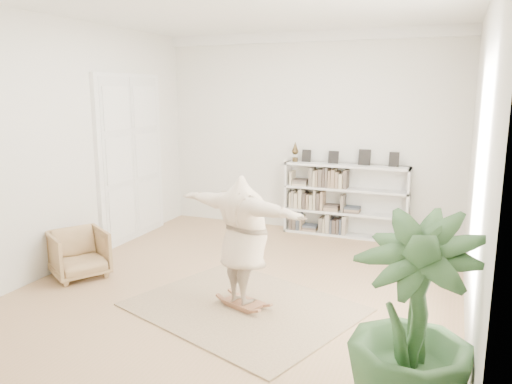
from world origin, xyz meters
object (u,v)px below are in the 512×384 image
(armchair, at_px, (79,254))
(rocker_board, at_px, (244,303))
(bookshelf, at_px, (345,201))
(houseplant, at_px, (412,324))
(person, at_px, (243,237))

(armchair, height_order, rocker_board, armchair)
(bookshelf, bearing_deg, armchair, -131.86)
(armchair, distance_m, houseplant, 4.90)
(bookshelf, xyz_separation_m, houseplant, (1.56, -5.00, 0.22))
(bookshelf, height_order, houseplant, houseplant)
(armchair, distance_m, person, 2.63)
(rocker_board, bearing_deg, armchair, -162.73)
(rocker_board, xyz_separation_m, houseplant, (2.03, -1.49, 0.79))
(bookshelf, distance_m, person, 3.55)
(armchair, distance_m, rocker_board, 2.58)
(person, relative_size, houseplant, 1.11)
(bookshelf, height_order, person, person)
(bookshelf, xyz_separation_m, armchair, (-3.04, -3.40, -0.30))
(rocker_board, bearing_deg, houseplant, -16.66)
(rocker_board, bearing_deg, bookshelf, 101.91)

